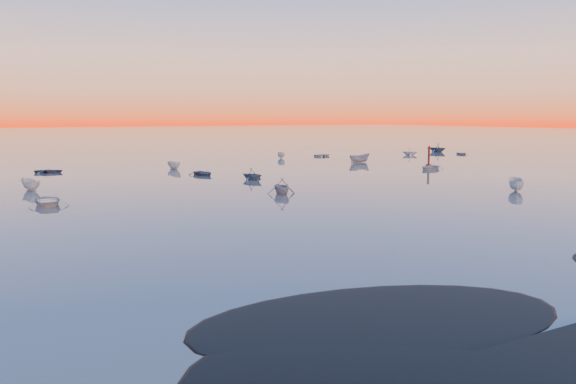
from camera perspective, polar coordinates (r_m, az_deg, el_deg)
ground at (r=119.18m, az=-15.35°, el=3.69°), size 600.00×600.00×0.00m
moored_fleet at (r=74.50m, az=-6.71°, el=1.64°), size 124.00×58.00×1.20m
boat_near_center at (r=63.75m, az=22.10°, el=0.09°), size 3.82×3.92×1.33m
channel_marker at (r=91.88m, az=14.11°, el=3.43°), size 0.94×0.94×3.34m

